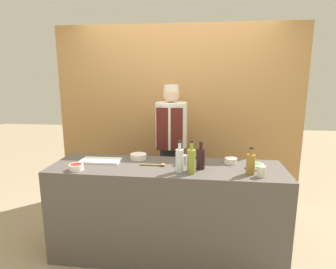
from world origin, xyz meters
TOP-DOWN VIEW (x-y plane):
  - ground_plane at (0.00, 0.00)m, footprint 14.00×14.00m
  - cabinet_wall at (0.00, 1.18)m, footprint 3.18×0.18m
  - counter at (0.00, 0.00)m, footprint 2.21×0.64m
  - sauce_bowl_red at (-0.80, -0.21)m, footprint 0.13×0.13m
  - sauce_bowl_orange at (0.29, 0.15)m, footprint 0.14×0.14m
  - sauce_bowl_yellow at (-0.32, 0.19)m, footprint 0.17×0.17m
  - sauce_bowl_green at (0.83, 0.03)m, footprint 0.15×0.15m
  - sauce_bowl_white at (0.61, 0.15)m, footprint 0.12×0.12m
  - cutting_board at (-0.67, 0.06)m, footprint 0.39×0.19m
  - bottle_vinegar at (0.75, -0.13)m, footprint 0.08×0.08m
  - bottle_clear at (0.14, -0.15)m, footprint 0.07×0.07m
  - bottle_oil at (0.24, -0.17)m, footprint 0.07×0.07m
  - bottle_wine at (0.32, -0.04)m, footprint 0.08×0.08m
  - cup_steel at (0.15, 0.07)m, footprint 0.07×0.07m
  - cup_cream at (0.84, -0.18)m, footprint 0.07×0.07m
  - wooden_spoon at (-0.09, -0.01)m, footprint 0.25×0.04m
  - chef_center at (-0.03, 0.71)m, footprint 0.37×0.37m

SIDE VIEW (x-z plane):
  - ground_plane at x=0.00m, z-range 0.00..0.00m
  - counter at x=0.00m, z-range 0.00..0.93m
  - chef_center at x=-0.03m, z-range 0.06..1.73m
  - cutting_board at x=-0.67m, z-range 0.93..0.95m
  - wooden_spoon at x=-0.09m, z-range 0.93..0.95m
  - sauce_bowl_green at x=0.83m, z-range 0.93..0.97m
  - sauce_bowl_orange at x=0.29m, z-range 0.93..0.98m
  - sauce_bowl_yellow at x=-0.32m, z-range 0.93..0.99m
  - sauce_bowl_white at x=0.61m, z-range 0.93..0.99m
  - sauce_bowl_red at x=-0.80m, z-range 0.93..0.99m
  - cup_steel at x=0.15m, z-range 0.93..1.02m
  - cup_cream at x=0.84m, z-range 0.93..1.02m
  - bottle_vinegar at x=0.75m, z-range 0.90..1.14m
  - bottle_wine at x=0.32m, z-range 0.90..1.16m
  - bottle_clear at x=0.14m, z-range 0.90..1.18m
  - bottle_oil at x=0.24m, z-range 0.90..1.19m
  - cabinet_wall at x=0.00m, z-range 0.00..2.40m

